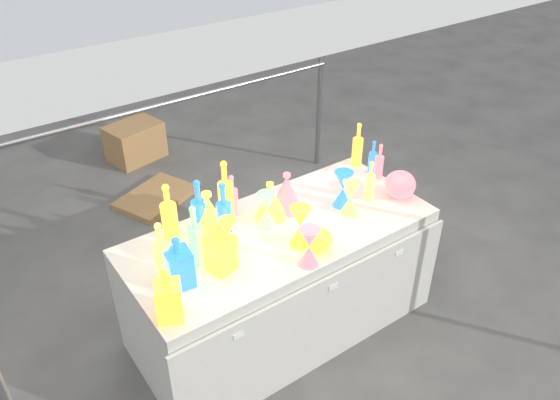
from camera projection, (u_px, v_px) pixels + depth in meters
ground at (280, 322)px, 3.53m from camera, size 80.00×80.00×0.00m
display_table at (281, 279)px, 3.32m from camera, size 1.84×0.83×0.75m
cardboard_box_closed at (135, 142)px, 5.27m from camera, size 0.56×0.45×0.36m
cardboard_box_flat at (156, 197)px, 4.72m from camera, size 0.75×0.66×0.05m
bottle_0 at (169, 212)px, 2.96m from camera, size 0.11×0.11×0.35m
bottle_1 at (199, 210)px, 2.96m from camera, size 0.11×0.11×0.37m
bottle_2 at (225, 192)px, 3.09m from camera, size 0.09×0.09×0.40m
bottle_3 at (232, 195)px, 3.18m from camera, size 0.07×0.07×0.27m
bottle_4 at (162, 252)px, 2.67m from camera, size 0.10×0.10×0.35m
bottle_5 at (195, 235)px, 2.78m from camera, size 0.10×0.10×0.36m
bottle_7 at (224, 211)px, 2.96m from camera, size 0.10×0.10×0.36m
decanter_0 at (220, 246)px, 2.75m from camera, size 0.16×0.16×0.30m
decanter_1 at (168, 294)px, 2.47m from camera, size 0.16×0.16×0.28m
decanter_2 at (178, 261)px, 2.65m from camera, size 0.14×0.14×0.29m
hourglass_0 at (300, 226)px, 2.94m from camera, size 0.15×0.15×0.24m
hourglass_1 at (309, 247)px, 2.81m from camera, size 0.11×0.11×0.22m
hourglass_2 at (351, 198)px, 3.20m from camera, size 0.14×0.14×0.21m
hourglass_3 at (267, 210)px, 3.09m from camera, size 0.13×0.13×0.22m
hourglass_4 at (228, 234)px, 2.93m from camera, size 0.10×0.10×0.19m
hourglass_5 at (343, 189)px, 3.26m from camera, size 0.15×0.15×0.23m
globe_0 at (319, 241)px, 2.93m from camera, size 0.17×0.17×0.12m
globe_3 at (400, 186)px, 3.37m from camera, size 0.20×0.20×0.15m
lampshade_0 at (208, 215)px, 2.98m from camera, size 0.27×0.27×0.29m
lampshade_1 at (270, 200)px, 3.16m from camera, size 0.25×0.25×0.23m
lampshade_2 at (287, 191)px, 3.23m from camera, size 0.25×0.25×0.24m
bottle_8 at (373, 157)px, 3.57m from camera, size 0.07×0.07×0.25m
bottle_9 at (358, 144)px, 3.66m from camera, size 0.07×0.07×0.31m
bottle_10 at (379, 161)px, 3.53m from camera, size 0.06×0.06×0.25m
bottle_11 at (370, 180)px, 3.31m from camera, size 0.06×0.06×0.27m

